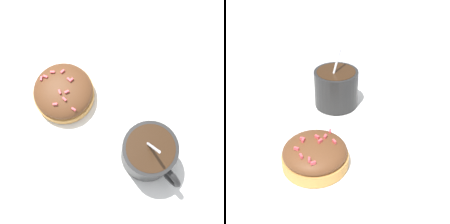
# 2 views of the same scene
# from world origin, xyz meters

# --- Properties ---
(ground_plane) EXTENTS (3.00, 3.00, 0.00)m
(ground_plane) POSITION_xyz_m (0.00, 0.00, 0.00)
(ground_plane) COLOR #B2B2B7
(paper_napkin) EXTENTS (0.36, 0.35, 0.00)m
(paper_napkin) POSITION_xyz_m (0.00, 0.00, 0.00)
(paper_napkin) COLOR white
(paper_napkin) RESTS_ON ground_plane
(coffee_cup) EXTENTS (0.11, 0.08, 0.11)m
(coffee_cup) POSITION_xyz_m (0.08, 0.01, 0.04)
(coffee_cup) COLOR black
(coffee_cup) RESTS_ON paper_napkin
(frosted_pastry) EXTENTS (0.10, 0.10, 0.04)m
(frosted_pastry) POSITION_xyz_m (-0.08, -0.01, 0.02)
(frosted_pastry) COLOR #D19347
(frosted_pastry) RESTS_ON paper_napkin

